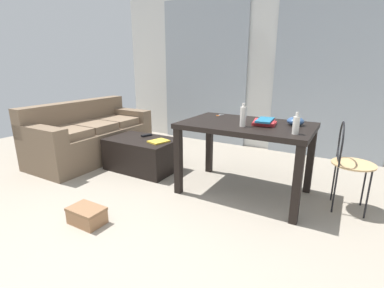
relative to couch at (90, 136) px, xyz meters
name	(u,v)px	position (x,y,z in m)	size (l,w,h in m)	color
ground_plane	(191,198)	(1.95, -0.39, -0.32)	(8.63, 8.63, 0.00)	gray
wall_back	(262,66)	(1.95, 1.81, 0.99)	(5.21, 0.10, 2.63)	silver
curtains	(260,74)	(1.95, 1.72, 0.88)	(3.56, 0.03, 2.40)	#99A3AD
couch	(90,136)	(0.00, 0.00, 0.00)	(0.83, 1.75, 0.82)	brown
coffee_table	(142,154)	(0.97, 0.01, -0.12)	(0.89, 0.58, 0.41)	black
craft_table	(246,133)	(2.37, 0.01, 0.34)	(1.30, 0.82, 0.76)	black
wire_chair	(347,156)	(3.29, 0.16, 0.21)	(0.38, 0.39, 0.85)	tan
bottle_near	(296,125)	(2.88, -0.22, 0.52)	(0.06, 0.06, 0.19)	beige
bottle_far	(243,116)	(2.39, -0.15, 0.54)	(0.06, 0.06, 0.22)	beige
bowl	(295,121)	(2.81, 0.16, 0.48)	(0.16, 0.16, 0.08)	#2D4C7A
book_stack	(264,122)	(2.54, 0.04, 0.47)	(0.25, 0.31, 0.06)	red
scissors	(219,115)	(1.93, 0.28, 0.44)	(0.06, 0.12, 0.00)	#9EA0A5
tv_remote_primary	(147,135)	(0.94, 0.15, 0.10)	(0.05, 0.15, 0.02)	black
magazine	(159,141)	(1.25, 0.00, 0.10)	(0.18, 0.23, 0.02)	gold
shoebox	(87,215)	(1.41, -1.26, -0.25)	(0.31, 0.21, 0.15)	#996B47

